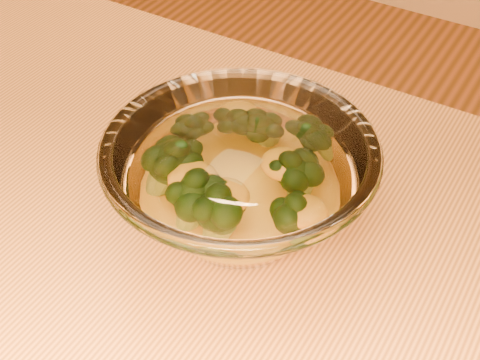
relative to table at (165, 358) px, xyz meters
name	(u,v)px	position (x,y,z in m)	size (l,w,h in m)	color
table	(165,358)	(0.00, 0.00, 0.00)	(1.20, 0.80, 0.75)	#D88B40
glass_bowl	(240,184)	(0.02, 0.11, 0.16)	(0.24, 0.24, 0.11)	white
cheese_sauce	(240,203)	(0.02, 0.11, 0.13)	(0.13, 0.13, 0.04)	orange
broccoli_heap	(236,172)	(0.02, 0.11, 0.17)	(0.16, 0.17, 0.06)	black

